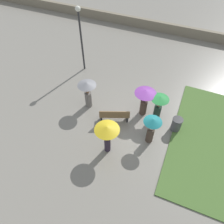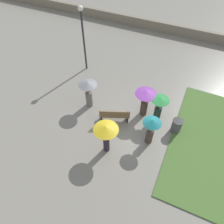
{
  "view_description": "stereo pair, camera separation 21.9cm",
  "coord_description": "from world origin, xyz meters",
  "px_view_note": "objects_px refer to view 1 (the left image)",
  "views": [
    {
      "loc": [
        -1.8,
        7.91,
        9.56
      ],
      "look_at": [
        1.15,
        0.83,
        0.88
      ],
      "focal_mm": 35.0,
      "sensor_mm": 36.0,
      "label": 1
    },
    {
      "loc": [
        -2.01,
        7.82,
        9.56
      ],
      "look_at": [
        1.15,
        0.83,
        0.88
      ],
      "focal_mm": 35.0,
      "sensor_mm": 36.0,
      "label": 2
    }
  ],
  "objects_px": {
    "trash_bin": "(176,124)",
    "crowd_person_teal": "(152,127)",
    "park_bench": "(115,115)",
    "lamp_post": "(80,32)",
    "crowd_person_green": "(159,105)",
    "crowd_person_grey": "(87,91)",
    "crowd_person_yellow": "(107,133)",
    "crowd_person_purple": "(145,97)"
  },
  "relations": [
    {
      "from": "park_bench",
      "to": "trash_bin",
      "type": "distance_m",
      "value": 3.35
    },
    {
      "from": "park_bench",
      "to": "trash_bin",
      "type": "relative_size",
      "value": 2.02
    },
    {
      "from": "trash_bin",
      "to": "crowd_person_teal",
      "type": "relative_size",
      "value": 0.48
    },
    {
      "from": "lamp_post",
      "to": "crowd_person_yellow",
      "type": "distance_m",
      "value": 7.01
    },
    {
      "from": "crowd_person_grey",
      "to": "trash_bin",
      "type": "bearing_deg",
      "value": -92.86
    },
    {
      "from": "lamp_post",
      "to": "crowd_person_green",
      "type": "height_order",
      "value": "lamp_post"
    },
    {
      "from": "trash_bin",
      "to": "crowd_person_purple",
      "type": "relative_size",
      "value": 0.46
    },
    {
      "from": "trash_bin",
      "to": "crowd_person_grey",
      "type": "bearing_deg",
      "value": 2.26
    },
    {
      "from": "park_bench",
      "to": "crowd_person_green",
      "type": "height_order",
      "value": "crowd_person_green"
    },
    {
      "from": "lamp_post",
      "to": "crowd_person_green",
      "type": "distance_m",
      "value": 6.6
    },
    {
      "from": "park_bench",
      "to": "lamp_post",
      "type": "distance_m",
      "value": 5.71
    },
    {
      "from": "crowd_person_green",
      "to": "trash_bin",
      "type": "bearing_deg",
      "value": 132.27
    },
    {
      "from": "crowd_person_green",
      "to": "park_bench",
      "type": "bearing_deg",
      "value": -2.75
    },
    {
      "from": "park_bench",
      "to": "crowd_person_yellow",
      "type": "relative_size",
      "value": 0.89
    },
    {
      "from": "park_bench",
      "to": "crowd_person_green",
      "type": "relative_size",
      "value": 0.98
    },
    {
      "from": "crowd_person_teal",
      "to": "crowd_person_grey",
      "type": "height_order",
      "value": "crowd_person_grey"
    },
    {
      "from": "park_bench",
      "to": "crowd_person_purple",
      "type": "xyz_separation_m",
      "value": [
        -1.29,
        -1.17,
        0.84
      ]
    },
    {
      "from": "crowd_person_purple",
      "to": "crowd_person_teal",
      "type": "xyz_separation_m",
      "value": [
        -0.88,
        1.7,
        -0.2
      ]
    },
    {
      "from": "lamp_post",
      "to": "crowd_person_purple",
      "type": "distance_m",
      "value": 5.8
    },
    {
      "from": "crowd_person_teal",
      "to": "crowd_person_green",
      "type": "bearing_deg",
      "value": -136.49
    },
    {
      "from": "lamp_post",
      "to": "crowd_person_yellow",
      "type": "height_order",
      "value": "lamp_post"
    },
    {
      "from": "trash_bin",
      "to": "crowd_person_grey",
      "type": "distance_m",
      "value": 5.19
    },
    {
      "from": "crowd_person_purple",
      "to": "lamp_post",
      "type": "bearing_deg",
      "value": -144.88
    },
    {
      "from": "trash_bin",
      "to": "crowd_person_teal",
      "type": "bearing_deg",
      "value": 48.29
    },
    {
      "from": "trash_bin",
      "to": "crowd_person_grey",
      "type": "xyz_separation_m",
      "value": [
        5.13,
        0.2,
        0.78
      ]
    },
    {
      "from": "crowd_person_purple",
      "to": "crowd_person_green",
      "type": "relative_size",
      "value": 1.05
    },
    {
      "from": "lamp_post",
      "to": "trash_bin",
      "type": "distance_m",
      "value": 7.97
    },
    {
      "from": "crowd_person_grey",
      "to": "crowd_person_green",
      "type": "height_order",
      "value": "crowd_person_grey"
    },
    {
      "from": "lamp_post",
      "to": "trash_bin",
      "type": "xyz_separation_m",
      "value": [
        -7.03,
        2.89,
        -2.38
      ]
    },
    {
      "from": "lamp_post",
      "to": "crowd_person_grey",
      "type": "distance_m",
      "value": 3.97
    },
    {
      "from": "lamp_post",
      "to": "crowd_person_green",
      "type": "bearing_deg",
      "value": 156.71
    },
    {
      "from": "trash_bin",
      "to": "crowd_person_teal",
      "type": "distance_m",
      "value": 1.8
    },
    {
      "from": "lamp_post",
      "to": "crowd_person_teal",
      "type": "relative_size",
      "value": 2.51
    },
    {
      "from": "crowd_person_purple",
      "to": "crowd_person_green",
      "type": "bearing_deg",
      "value": 54.79
    },
    {
      "from": "crowd_person_teal",
      "to": "crowd_person_green",
      "type": "xyz_separation_m",
      "value": [
        0.06,
        -1.62,
        -0.01
      ]
    },
    {
      "from": "trash_bin",
      "to": "crowd_person_purple",
      "type": "xyz_separation_m",
      "value": [
        1.99,
        -0.46,
        0.89
      ]
    },
    {
      "from": "lamp_post",
      "to": "crowd_person_green",
      "type": "relative_size",
      "value": 2.52
    },
    {
      "from": "trash_bin",
      "to": "crowd_person_teal",
      "type": "height_order",
      "value": "crowd_person_teal"
    },
    {
      "from": "park_bench",
      "to": "trash_bin",
      "type": "xyz_separation_m",
      "value": [
        -3.27,
        -0.72,
        -0.04
      ]
    },
    {
      "from": "crowd_person_purple",
      "to": "trash_bin",
      "type": "bearing_deg",
      "value": 47.87
    },
    {
      "from": "lamp_post",
      "to": "crowd_person_purple",
      "type": "xyz_separation_m",
      "value": [
        -5.04,
        2.43,
        -1.49
      ]
    },
    {
      "from": "park_bench",
      "to": "crowd_person_purple",
      "type": "bearing_deg",
      "value": -159.32
    }
  ]
}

